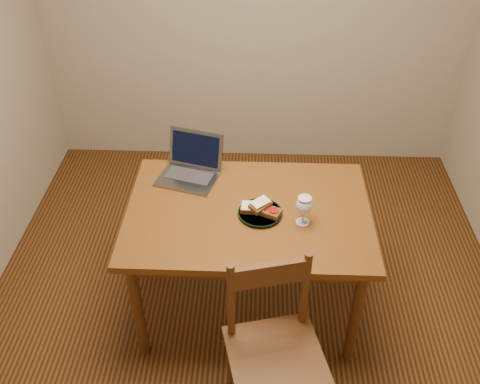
{
  "coord_description": "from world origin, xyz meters",
  "views": [
    {
      "loc": [
        0.05,
        -2.22,
        2.57
      ],
      "look_at": [
        -0.04,
        0.03,
        0.8
      ],
      "focal_mm": 40.0,
      "sensor_mm": 36.0,
      "label": 1
    }
  ],
  "objects_px": {
    "chair": "(275,345)",
    "plate": "(260,213)",
    "milk_glass": "(304,210)",
    "laptop": "(191,165)",
    "table": "(248,222)"
  },
  "relations": [
    {
      "from": "table",
      "to": "plate",
      "type": "distance_m",
      "value": 0.12
    },
    {
      "from": "table",
      "to": "plate",
      "type": "height_order",
      "value": "plate"
    },
    {
      "from": "chair",
      "to": "plate",
      "type": "relative_size",
      "value": 2.22
    },
    {
      "from": "plate",
      "to": "milk_glass",
      "type": "xyz_separation_m",
      "value": [
        0.22,
        -0.05,
        0.07
      ]
    },
    {
      "from": "plate",
      "to": "milk_glass",
      "type": "bearing_deg",
      "value": -13.44
    },
    {
      "from": "plate",
      "to": "chair",
      "type": "bearing_deg",
      "value": -82.94
    },
    {
      "from": "chair",
      "to": "milk_glass",
      "type": "distance_m",
      "value": 0.68
    },
    {
      "from": "table",
      "to": "laptop",
      "type": "xyz_separation_m",
      "value": [
        -0.34,
        0.32,
        0.15
      ]
    },
    {
      "from": "chair",
      "to": "plate",
      "type": "xyz_separation_m",
      "value": [
        -0.08,
        0.64,
        0.25
      ]
    },
    {
      "from": "chair",
      "to": "laptop",
      "type": "xyz_separation_m",
      "value": [
        -0.48,
        0.99,
        0.3
      ]
    },
    {
      "from": "milk_glass",
      "to": "laptop",
      "type": "bearing_deg",
      "value": 146.75
    },
    {
      "from": "plate",
      "to": "milk_glass",
      "type": "relative_size",
      "value": 1.41
    },
    {
      "from": "milk_glass",
      "to": "table",
      "type": "bearing_deg",
      "value": 162.43
    },
    {
      "from": "milk_glass",
      "to": "laptop",
      "type": "xyz_separation_m",
      "value": [
        -0.62,
        0.41,
        -0.02
      ]
    },
    {
      "from": "chair",
      "to": "milk_glass",
      "type": "bearing_deg",
      "value": 62.44
    }
  ]
}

